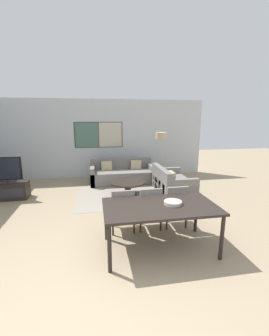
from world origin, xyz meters
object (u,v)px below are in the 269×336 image
at_px(dining_table, 160,209).
at_px(dining_chair_left, 123,207).
at_px(dining_chair_centre, 149,205).
at_px(tv_console, 1,191).
at_px(sofa_main, 122,174).
at_px(coffee_table, 128,185).
at_px(sofa_side, 171,184).
at_px(floor_lamp, 161,139).
at_px(fruit_bowl, 173,202).
at_px(dining_chair_right, 175,203).

distance_m(dining_table, dining_chair_left, 0.90).
bearing_deg(dining_chair_centre, tv_console, 147.04).
height_order(dining_chair_left, dining_chair_centre, same).
relative_size(sofa_main, dining_table, 1.15).
relative_size(sofa_main, coffee_table, 2.12).
xyz_separation_m(sofa_side, dining_chair_centre, (-1.13, -2.00, 0.23)).
xyz_separation_m(sofa_side, coffee_table, (-1.26, 0.02, 0.04)).
relative_size(sofa_main, floor_lamp, 1.27).
xyz_separation_m(coffee_table, dining_chair_centre, (0.13, -2.02, 0.19)).
relative_size(sofa_side, dining_chair_left, 1.74).
xyz_separation_m(tv_console, dining_table, (3.55, -3.01, 0.48)).
relative_size(dining_chair_centre, fruit_bowl, 2.94).
xyz_separation_m(sofa_main, dining_chair_centre, (0.13, -3.39, 0.23)).
bearing_deg(tv_console, dining_table, -40.28).
height_order(dining_chair_left, fruit_bowl, dining_chair_left).
relative_size(dining_chair_right, floor_lamp, 0.52).
xyz_separation_m(tv_console, dining_chair_left, (3.02, -2.31, 0.26)).
relative_size(sofa_main, dining_chair_left, 2.44).
bearing_deg(dining_chair_centre, dining_table, -90.00).
distance_m(dining_chair_left, dining_chair_right, 1.06).
relative_size(dining_chair_left, dining_chair_centre, 1.00).
xyz_separation_m(coffee_table, fruit_bowl, (0.35, -2.71, 0.50)).
xyz_separation_m(sofa_side, dining_chair_right, (-0.60, -1.97, 0.23)).
bearing_deg(sofa_main, dining_chair_left, -96.66).
bearing_deg(coffee_table, dining_chair_left, -101.07).
height_order(dining_table, dining_chair_left, dining_chair_left).
relative_size(tv_console, floor_lamp, 0.84).
bearing_deg(floor_lamp, dining_chair_left, -116.91).
height_order(sofa_main, fruit_bowl, fruit_bowl).
bearing_deg(coffee_table, dining_chair_centre, -86.24).
relative_size(tv_console, fruit_bowl, 4.72).
distance_m(sofa_side, dining_chair_left, 2.62).
height_order(sofa_side, coffee_table, sofa_side).
bearing_deg(dining_table, floor_lamp, 73.46).
xyz_separation_m(dining_table, floor_lamp, (1.24, 4.19, 0.73)).
distance_m(tv_console, dining_chair_left, 3.81).
xyz_separation_m(sofa_side, fruit_bowl, (-0.91, -2.69, 0.54)).
height_order(sofa_main, dining_table, dining_table).
relative_size(tv_console, coffee_table, 1.40).
bearing_deg(sofa_side, dining_chair_left, 140.48).
relative_size(sofa_side, dining_table, 0.82).
relative_size(sofa_main, fruit_bowl, 7.15).
bearing_deg(dining_chair_right, dining_chair_left, -177.76).
bearing_deg(sofa_main, sofa_side, -47.71).
distance_m(dining_table, floor_lamp, 4.43).
bearing_deg(sofa_main, dining_chair_right, -78.86).
distance_m(tv_console, floor_lamp, 5.08).
bearing_deg(fruit_bowl, dining_table, -176.66).
xyz_separation_m(coffee_table, dining_table, (0.13, -2.72, 0.40)).
bearing_deg(tv_console, dining_chair_left, -37.46).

